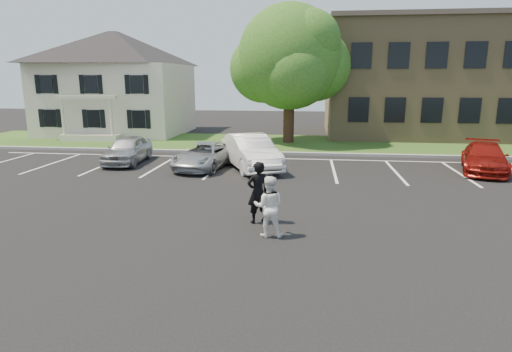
{
  "coord_description": "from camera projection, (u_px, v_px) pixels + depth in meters",
  "views": [
    {
      "loc": [
        1.56,
        -11.76,
        4.19
      ],
      "look_at": [
        0.0,
        1.0,
        1.25
      ],
      "focal_mm": 30.0,
      "sensor_mm": 36.0,
      "label": 1
    }
  ],
  "objects": [
    {
      "name": "man_black_suit",
      "position": [
        258.0,
        192.0,
        12.54
      ],
      "size": [
        0.81,
        0.73,
        1.85
      ],
      "primitive_type": "imported",
      "rotation": [
        0.0,
        0.0,
        3.69
      ],
      "color": "black",
      "rests_on": "ground"
    },
    {
      "name": "ground_plane",
      "position": [
        252.0,
        225.0,
        12.5
      ],
      "size": [
        90.0,
        90.0,
        0.0
      ],
      "primitive_type": "plane",
      "color": "black",
      "rests_on": "ground"
    },
    {
      "name": "man_white_shirt",
      "position": [
        269.0,
        206.0,
        11.48
      ],
      "size": [
        0.83,
        0.66,
        1.67
      ],
      "primitive_type": "imported",
      "rotation": [
        0.0,
        0.0,
        3.18
      ],
      "color": "white",
      "rests_on": "ground"
    },
    {
      "name": "grass_strip",
      "position": [
        284.0,
        143.0,
        27.98
      ],
      "size": [
        44.0,
        8.0,
        0.08
      ],
      "primitive_type": "cube",
      "color": "#254B13",
      "rests_on": "ground"
    },
    {
      "name": "stall_lines",
      "position": [
        304.0,
        166.0,
        21.0
      ],
      "size": [
        34.0,
        5.36,
        0.01
      ],
      "color": "silver",
      "rests_on": "ground"
    },
    {
      "name": "tree",
      "position": [
        291.0,
        60.0,
        27.14
      ],
      "size": [
        7.8,
        7.2,
        8.8
      ],
      "color": "black",
      "rests_on": "ground"
    },
    {
      "name": "curb",
      "position": [
        280.0,
        153.0,
        24.1
      ],
      "size": [
        40.0,
        0.3,
        0.15
      ],
      "primitive_type": "cube",
      "color": "gray",
      "rests_on": "ground"
    },
    {
      "name": "house",
      "position": [
        117.0,
        83.0,
        32.51
      ],
      "size": [
        10.3,
        9.22,
        7.6
      ],
      "color": "beige",
      "rests_on": "ground"
    },
    {
      "name": "car_red_compact",
      "position": [
        484.0,
        158.0,
        19.52
      ],
      "size": [
        3.02,
        4.81,
        1.3
      ],
      "primitive_type": "imported",
      "rotation": [
        0.0,
        0.0,
        -0.29
      ],
      "color": "maroon",
      "rests_on": "ground"
    },
    {
      "name": "office_building",
      "position": [
        481.0,
        79.0,
        31.2
      ],
      "size": [
        22.4,
        10.4,
        8.3
      ],
      "color": "#927A53",
      "rests_on": "ground"
    },
    {
      "name": "car_white_sedan",
      "position": [
        251.0,
        152.0,
        20.16
      ],
      "size": [
        3.62,
        5.15,
        1.61
      ],
      "primitive_type": "imported",
      "rotation": [
        0.0,
        0.0,
        0.44
      ],
      "color": "white",
      "rests_on": "ground"
    },
    {
      "name": "car_silver_west",
      "position": [
        128.0,
        149.0,
        21.57
      ],
      "size": [
        1.84,
        4.11,
        1.37
      ],
      "primitive_type": "imported",
      "rotation": [
        0.0,
        0.0,
        0.06
      ],
      "color": "#B5B5BA",
      "rests_on": "ground"
    },
    {
      "name": "car_silver_minivan",
      "position": [
        205.0,
        156.0,
        20.36
      ],
      "size": [
        2.72,
        4.62,
        1.21
      ],
      "primitive_type": "imported",
      "rotation": [
        0.0,
        0.0,
        -0.17
      ],
      "color": "#A8ABAF",
      "rests_on": "ground"
    }
  ]
}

